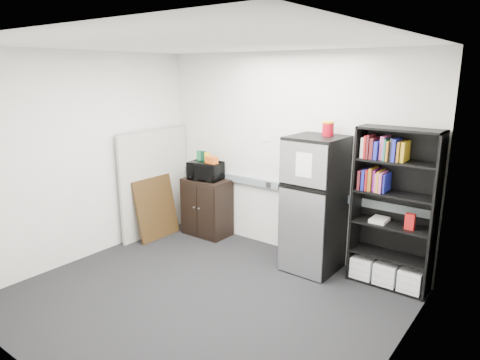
% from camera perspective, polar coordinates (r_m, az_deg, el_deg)
% --- Properties ---
extents(floor, '(4.00, 4.00, 0.00)m').
position_cam_1_polar(floor, '(4.93, -5.12, -15.44)').
color(floor, black).
rests_on(floor, ground).
extents(wall_back, '(4.00, 0.02, 2.70)m').
position_cam_1_polar(wall_back, '(5.80, 6.25, 3.36)').
color(wall_back, silver).
rests_on(wall_back, floor).
extents(wall_right, '(0.02, 3.50, 2.70)m').
position_cam_1_polar(wall_right, '(3.45, 19.91, -5.02)').
color(wall_right, silver).
rests_on(wall_right, floor).
extents(wall_left, '(0.02, 3.50, 2.70)m').
position_cam_1_polar(wall_left, '(5.93, -19.93, 2.83)').
color(wall_left, silver).
rests_on(wall_left, floor).
extents(ceiling, '(4.00, 3.50, 0.02)m').
position_cam_1_polar(ceiling, '(4.29, -5.96, 17.67)').
color(ceiling, white).
rests_on(ceiling, wall_back).
extents(electrical_raceway, '(3.92, 0.05, 0.10)m').
position_cam_1_polar(electrical_raceway, '(5.88, 5.98, -0.99)').
color(electrical_raceway, slate).
rests_on(electrical_raceway, wall_back).
extents(wall_note, '(0.14, 0.00, 0.10)m').
position_cam_1_polar(wall_note, '(5.95, 3.36, 5.64)').
color(wall_note, white).
rests_on(wall_note, wall_back).
extents(bookshelf, '(0.90, 0.34, 1.85)m').
position_cam_1_polar(bookshelf, '(5.14, 19.81, -3.87)').
color(bookshelf, black).
rests_on(bookshelf, floor).
extents(cubicle_partition, '(0.06, 1.30, 1.62)m').
position_cam_1_polar(cubicle_partition, '(6.61, -11.26, -0.27)').
color(cubicle_partition, '#ABA598').
rests_on(cubicle_partition, floor).
extents(cabinet, '(0.70, 0.47, 0.87)m').
position_cam_1_polar(cabinet, '(6.54, -4.45, -3.60)').
color(cabinet, black).
rests_on(cabinet, floor).
extents(microwave, '(0.54, 0.41, 0.27)m').
position_cam_1_polar(microwave, '(6.38, -4.64, 1.24)').
color(microwave, black).
rests_on(microwave, cabinet).
extents(snack_box_a, '(0.08, 0.07, 0.15)m').
position_cam_1_polar(snack_box_a, '(6.46, -5.45, 3.28)').
color(snack_box_a, '#1C6236').
rests_on(snack_box_a, microwave).
extents(snack_box_b, '(0.08, 0.06, 0.15)m').
position_cam_1_polar(snack_box_b, '(6.40, -4.88, 3.19)').
color(snack_box_b, '#0B3220').
rests_on(snack_box_b, microwave).
extents(snack_box_c, '(0.08, 0.06, 0.14)m').
position_cam_1_polar(snack_box_c, '(6.35, -4.37, 3.07)').
color(snack_box_c, gold).
rests_on(snack_box_c, microwave).
extents(snack_bag, '(0.19, 0.13, 0.10)m').
position_cam_1_polar(snack_bag, '(6.24, -3.79, 2.69)').
color(snack_bag, '#D15314').
rests_on(snack_bag, microwave).
extents(refrigerator, '(0.65, 0.67, 1.69)m').
position_cam_1_polar(refrigerator, '(5.36, 9.82, -3.24)').
color(refrigerator, black).
rests_on(refrigerator, floor).
extents(coffee_can, '(0.14, 0.14, 0.19)m').
position_cam_1_polar(coffee_can, '(5.24, 11.67, 6.84)').
color(coffee_can, '#A20716').
rests_on(coffee_can, refrigerator).
extents(framed_poster, '(0.22, 0.72, 0.91)m').
position_cam_1_polar(framed_poster, '(6.53, -11.11, -3.63)').
color(framed_poster, '#321F0D').
rests_on(framed_poster, floor).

